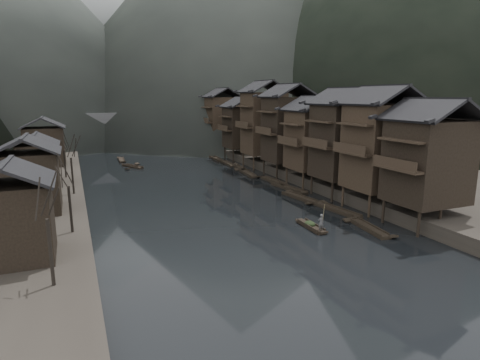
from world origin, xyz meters
TOP-DOWN VIEW (x-y plane):
  - water at (0.00, 0.00)m, footprint 300.00×300.00m
  - right_bank at (35.00, 40.00)m, footprint 40.00×200.00m
  - stilt_houses at (17.28, 19.61)m, footprint 9.00×67.60m
  - left_houses at (-20.50, 20.12)m, footprint 8.10×53.20m
  - bare_trees at (-17.00, 8.32)m, footprint 3.34×41.91m
  - moored_sampans at (12.06, 21.16)m, footprint 3.41×61.65m
  - midriver_boats at (-3.50, 53.84)m, footprint 11.09×39.22m
  - stone_bridge at (-0.00, 72.00)m, footprint 40.00×6.00m
  - hills at (6.99, 165.08)m, footprint 320.00×380.00m
  - hero_sampan at (6.12, -4.18)m, footprint 1.17×4.76m
  - cargo_heap at (6.11, -3.96)m, footprint 1.04×1.36m
  - boatman at (6.19, -5.83)m, footprint 0.65×0.43m
  - bamboo_pole at (6.39, -5.83)m, footprint 1.26×2.12m

SIDE VIEW (x-z plane):
  - water at x=0.00m, z-range 0.00..0.00m
  - moored_sampans at x=12.06m, z-range -0.03..0.44m
  - midriver_boats at x=-3.50m, z-range -0.02..0.43m
  - hero_sampan at x=6.12m, z-range -0.01..0.42m
  - cargo_heap at x=6.11m, z-range 0.43..1.06m
  - right_bank at x=35.00m, z-range 0.00..1.80m
  - boatman at x=6.19m, z-range 0.43..2.20m
  - bamboo_pole at x=6.39m, z-range 2.20..6.11m
  - stone_bridge at x=0.00m, z-range 0.61..9.61m
  - left_houses at x=-20.50m, z-range 1.30..10.02m
  - bare_trees at x=-17.00m, z-range 2.66..9.34m
  - stilt_houses at x=17.28m, z-range 0.96..17.25m
  - hills at x=6.99m, z-range -3.17..105.32m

